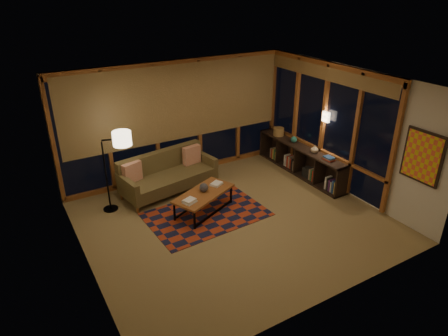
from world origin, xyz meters
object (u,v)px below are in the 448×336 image
sofa (169,174)px  floor_lamp (106,173)px  coffee_table (204,202)px  bookshelf (300,160)px

sofa → floor_lamp: floor_lamp is taller
sofa → coffee_table: size_ratio=1.59×
floor_lamp → bookshelf: floor_lamp is taller
coffee_table → bookshelf: bookshelf is taller
coffee_table → floor_lamp: floor_lamp is taller
coffee_table → bookshelf: size_ratio=0.47×
sofa → bookshelf: size_ratio=0.75×
floor_lamp → bookshelf: (4.43, -0.64, -0.48)m
coffee_table → bookshelf: (2.83, 0.41, 0.13)m
sofa → bookshelf: sofa is taller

